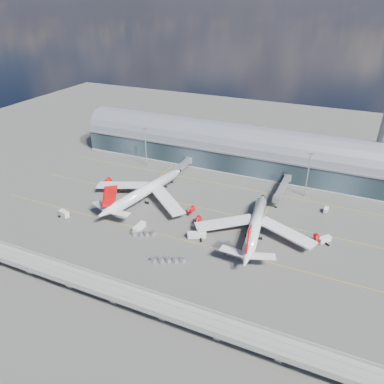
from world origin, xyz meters
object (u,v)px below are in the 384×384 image
at_px(service_truck_4, 326,210).
at_px(service_truck_1, 64,214).
at_px(cargo_train_1, 168,260).
at_px(cargo_train_2, 236,256).
at_px(floodlight_mast_left, 146,146).
at_px(service_truck_3, 324,240).
at_px(service_truck_0, 139,227).
at_px(service_truck_2, 197,235).
at_px(airliner_left, 144,191).
at_px(airliner_right, 255,227).
at_px(cargo_train_0, 143,233).
at_px(floodlight_mast_right, 308,174).
at_px(service_truck_5, 162,197).

bearing_deg(service_truck_4, service_truck_1, -151.06).
xyz_separation_m(cargo_train_1, cargo_train_2, (25.07, 14.18, -0.26)).
relative_size(floodlight_mast_left, service_truck_4, 5.91).
bearing_deg(service_truck_1, service_truck_3, -61.25).
distance_m(service_truck_0, service_truck_2, 27.77).
bearing_deg(airliner_left, cargo_train_1, -38.79).
bearing_deg(service_truck_1, airliner_left, -27.87).
distance_m(airliner_right, service_truck_4, 44.98).
bearing_deg(cargo_train_0, service_truck_1, 116.58).
bearing_deg(airliner_right, floodlight_mast_right, 65.41).
relative_size(service_truck_2, service_truck_4, 2.00).
xyz_separation_m(airliner_right, cargo_train_1, (-27.78, -33.18, -3.92)).
height_order(floodlight_mast_right, service_truck_3, floodlight_mast_right).
relative_size(service_truck_3, cargo_train_2, 0.69).
height_order(floodlight_mast_left, service_truck_5, floodlight_mast_left).
height_order(airliner_left, cargo_train_2, airliner_left).
bearing_deg(service_truck_2, cargo_train_0, 83.67).
bearing_deg(cargo_train_1, cargo_train_2, -37.02).
xyz_separation_m(floodlight_mast_left, service_truck_1, (-6.20, -71.20, -11.96)).
xyz_separation_m(airliner_left, service_truck_0, (12.41, -25.75, -4.03)).
bearing_deg(service_truck_4, cargo_train_2, -116.31).
relative_size(airliner_left, service_truck_2, 7.46).
height_order(floodlight_mast_right, cargo_train_0, floodlight_mast_right).
bearing_deg(service_truck_5, service_truck_2, -69.98).
bearing_deg(floodlight_mast_left, service_truck_2, -44.69).
bearing_deg(cargo_train_2, cargo_train_0, 83.26).
relative_size(service_truck_1, service_truck_3, 1.02).
bearing_deg(cargo_train_1, floodlight_mast_right, -4.07).
relative_size(service_truck_4, service_truck_5, 0.74).
distance_m(cargo_train_0, cargo_train_1, 23.02).
bearing_deg(service_truck_2, service_truck_1, 73.23).
distance_m(service_truck_3, cargo_train_1, 70.84).
relative_size(service_truck_1, service_truck_5, 1.06).
height_order(airliner_right, service_truck_5, airliner_right).
bearing_deg(cargo_train_0, cargo_train_1, -99.32).
xyz_separation_m(service_truck_0, service_truck_4, (78.48, 52.96, -0.38)).
bearing_deg(service_truck_5, cargo_train_2, -62.53).
bearing_deg(airliner_left, service_truck_0, -53.70).
height_order(service_truck_1, cargo_train_1, service_truck_1).
distance_m(service_truck_2, service_truck_3, 57.24).
distance_m(floodlight_mast_left, cargo_train_1, 100.64).
relative_size(service_truck_1, cargo_train_0, 0.56).
bearing_deg(service_truck_2, service_truck_0, 75.69).
bearing_deg(floodlight_mast_right, cargo_train_2, -104.58).
bearing_deg(floodlight_mast_right, service_truck_5, -153.33).
bearing_deg(floodlight_mast_left, cargo_train_0, -61.14).
height_order(airliner_left, service_truck_4, airliner_left).
bearing_deg(service_truck_3, service_truck_1, -124.66).
bearing_deg(airliner_left, service_truck_1, -122.08).
distance_m(floodlight_mast_left, cargo_train_0, 79.93).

